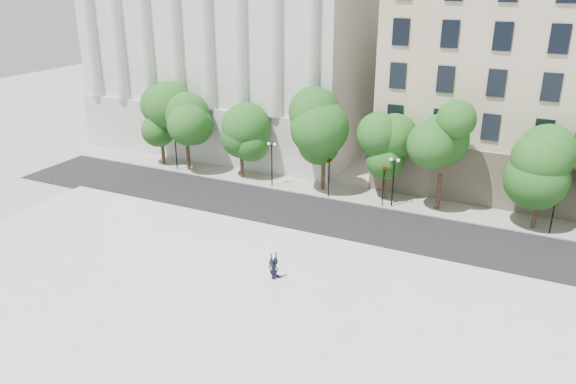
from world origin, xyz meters
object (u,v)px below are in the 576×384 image
Objects in this scene: person_lying at (274,275)px; traffic_light_west at (329,158)px; traffic_light_east at (385,166)px; skateboard at (277,276)px.

traffic_light_west is at bearing 54.56° from person_lying.
traffic_light_west is 0.99× the size of traffic_light_east.
skateboard is (-2.53, -15.22, -3.27)m from traffic_light_east.
traffic_light_east is 16.08m from person_lying.
traffic_light_east is 15.78m from skateboard.
traffic_light_east is (5.00, 0.00, 0.03)m from traffic_light_west.
person_lying is (2.43, -15.58, -3.03)m from traffic_light_west.
traffic_light_west is 15.76m from skateboard.
traffic_light_east is at bearing 36.33° from person_lying.
person_lying is at bearing -74.44° from skateboard.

